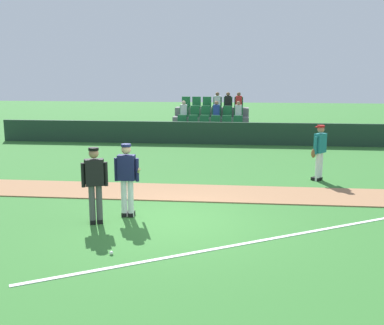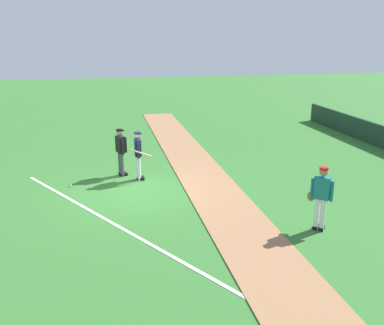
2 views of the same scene
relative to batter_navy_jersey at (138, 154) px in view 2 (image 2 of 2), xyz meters
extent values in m
plane|color=#33702D|center=(1.08, -0.23, -0.97)|extent=(80.00, 80.00, 0.00)
cube|color=#9E704C|center=(1.08, 2.33, -0.95)|extent=(28.00, 1.85, 0.03)
cube|color=white|center=(4.08, -0.73, -0.96)|extent=(10.29, 6.35, 0.01)
cylinder|color=white|center=(-0.09, -0.01, -0.52)|extent=(0.14, 0.14, 0.90)
cylinder|color=white|center=(0.07, -0.01, -0.52)|extent=(0.14, 0.14, 0.90)
cube|color=black|center=(-0.09, 0.05, -0.92)|extent=(0.12, 0.26, 0.10)
cube|color=black|center=(0.07, 0.05, -0.92)|extent=(0.12, 0.26, 0.10)
cube|color=#191E47|center=(-0.01, -0.01, 0.23)|extent=(0.40, 0.22, 0.60)
cylinder|color=#191E47|center=(-0.26, -0.01, 0.18)|extent=(0.09, 0.09, 0.55)
cylinder|color=#191E47|center=(0.24, 0.00, 0.18)|extent=(0.09, 0.09, 0.55)
sphere|color=tan|center=(-0.01, -0.01, 0.66)|extent=(0.22, 0.22, 0.22)
cylinder|color=#191E4C|center=(-0.01, -0.01, 0.76)|extent=(0.23, 0.23, 0.06)
cube|color=#191E4C|center=(-0.01, 0.09, 0.73)|extent=(0.18, 0.12, 0.02)
cylinder|color=tan|center=(0.24, 0.10, 0.08)|extent=(0.30, 0.78, 0.41)
cylinder|color=#4C4C4C|center=(-0.67, -0.62, -0.52)|extent=(0.14, 0.14, 0.90)
cylinder|color=#4C4C4C|center=(-0.52, -0.57, -0.52)|extent=(0.14, 0.14, 0.90)
cube|color=black|center=(-0.69, -0.57, -0.92)|extent=(0.20, 0.29, 0.10)
cube|color=black|center=(-0.54, -0.51, -0.92)|extent=(0.20, 0.29, 0.10)
cube|color=black|center=(-0.59, -0.60, 0.23)|extent=(0.45, 0.34, 0.60)
cylinder|color=black|center=(-0.83, -0.68, 0.18)|extent=(0.09, 0.09, 0.55)
cylinder|color=black|center=(-0.36, -0.51, 0.18)|extent=(0.09, 0.09, 0.55)
sphere|color=#9E7051|center=(-0.59, -0.60, 0.66)|extent=(0.22, 0.22, 0.22)
cylinder|color=black|center=(-0.59, -0.60, 0.76)|extent=(0.23, 0.23, 0.06)
cube|color=black|center=(-0.63, -0.50, 0.73)|extent=(0.21, 0.17, 0.02)
cube|color=black|center=(-0.64, -0.47, 0.23)|extent=(0.44, 0.22, 0.56)
cylinder|color=white|center=(5.05, 4.25, -0.52)|extent=(0.14, 0.14, 0.90)
cylinder|color=white|center=(5.15, 4.37, -0.52)|extent=(0.14, 0.14, 0.90)
cube|color=black|center=(5.00, 4.29, -0.92)|extent=(0.28, 0.26, 0.10)
cube|color=black|center=(5.11, 4.41, -0.92)|extent=(0.28, 0.26, 0.10)
cube|color=#197075|center=(5.10, 4.31, 0.23)|extent=(0.43, 0.45, 0.60)
cylinder|color=#197075|center=(4.94, 4.12, 0.18)|extent=(0.09, 0.09, 0.55)
cylinder|color=#197075|center=(5.26, 4.50, 0.18)|extent=(0.09, 0.09, 0.55)
sphere|color=#9E7051|center=(5.10, 4.31, 0.66)|extent=(0.22, 0.22, 0.22)
cylinder|color=#B21919|center=(5.10, 4.31, 0.76)|extent=(0.23, 0.23, 0.06)
cube|color=#B21919|center=(5.02, 4.38, 0.73)|extent=(0.21, 0.21, 0.02)
ellipsoid|color=brown|center=(4.89, 4.14, -0.07)|extent=(0.22, 0.23, 0.28)
sphere|color=white|center=(0.25, -2.37, -0.93)|extent=(0.07, 0.07, 0.07)
camera|label=1|loc=(2.68, -10.68, 2.50)|focal=44.48mm
camera|label=2|loc=(14.36, -1.11, 4.00)|focal=39.21mm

